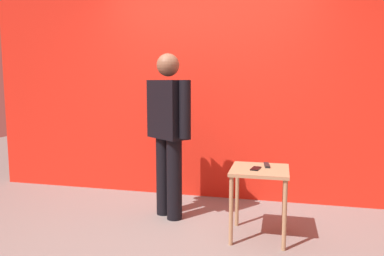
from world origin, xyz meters
name	(u,v)px	position (x,y,z in m)	size (l,w,h in m)	color
ground_plane	(177,244)	(0.00, 0.00, 0.00)	(12.00, 12.00, 0.00)	gray
back_wall_red	(209,69)	(0.00, 1.45, 1.55)	(5.69, 0.12, 3.10)	red
standing_person	(169,127)	(-0.26, 0.64, 0.95)	(0.59, 0.49, 1.69)	black
side_table	(260,180)	(0.68, 0.32, 0.53)	(0.51, 0.51, 0.64)	tan
cell_phone	(256,169)	(0.65, 0.29, 0.64)	(0.07, 0.14, 0.01)	black
tv_remote	(267,165)	(0.74, 0.43, 0.65)	(0.04, 0.17, 0.02)	black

